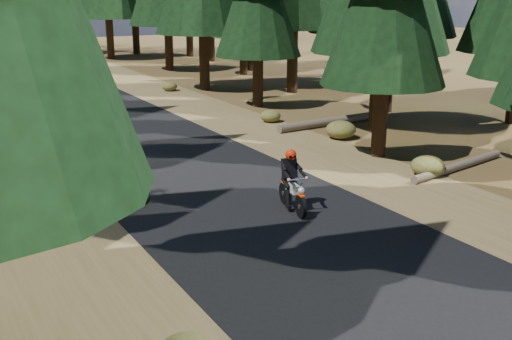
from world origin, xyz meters
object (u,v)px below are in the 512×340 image
Objects in this scene: log_far at (458,166)px; rider_follow at (131,182)px; log_near at (334,121)px; rider_lead at (293,191)px.

rider_follow is at bearing 155.70° from log_far.
rider_follow is (-9.28, 1.90, 0.36)m from log_far.
log_far is at bearing -99.89° from log_near.
log_far is 9.48m from rider_follow.
rider_follow is (-9.83, -5.11, 0.32)m from log_near.
log_far is at bearing -162.88° from rider_lead.
log_near is at bearing -165.66° from rider_follow.
rider_follow is (-3.11, 2.62, -0.02)m from rider_lead.
log_near is 3.10× the size of rider_lead.
log_near reaches higher than log_far.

